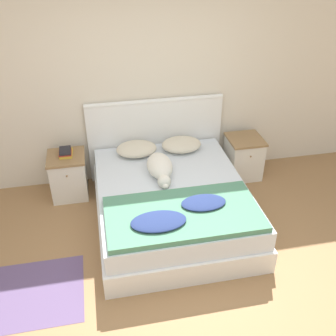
{
  "coord_description": "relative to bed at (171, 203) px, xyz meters",
  "views": [
    {
      "loc": [
        -0.6,
        -2.38,
        2.92
      ],
      "look_at": [
        0.13,
        1.25,
        0.59
      ],
      "focal_mm": 42.0,
      "sensor_mm": 36.0,
      "label": 1
    }
  ],
  "objects": [
    {
      "name": "ground_plane",
      "position": [
        -0.13,
        -1.05,
        -0.24
      ],
      "size": [
        16.0,
        16.0,
        0.0
      ],
      "primitive_type": "plane",
      "color": "#997047"
    },
    {
      "name": "wall_back",
      "position": [
        -0.13,
        1.08,
        1.03
      ],
      "size": [
        9.0,
        0.06,
        2.55
      ],
      "color": "beige",
      "rests_on": "ground_plane"
    },
    {
      "name": "bed",
      "position": [
        0.0,
        0.0,
        0.0
      ],
      "size": [
        1.65,
        1.97,
        0.49
      ],
      "color": "white",
      "rests_on": "ground_plane"
    },
    {
      "name": "headboard",
      "position": [
        0.0,
        1.01,
        0.32
      ],
      "size": [
        1.73,
        0.06,
        1.09
      ],
      "color": "white",
      "rests_on": "ground_plane"
    },
    {
      "name": "nightstand_left",
      "position": [
        -1.13,
        0.76,
        0.04
      ],
      "size": [
        0.44,
        0.46,
        0.55
      ],
      "color": "silver",
      "rests_on": "ground_plane"
    },
    {
      "name": "nightstand_right",
      "position": [
        1.13,
        0.76,
        0.04
      ],
      "size": [
        0.44,
        0.46,
        0.55
      ],
      "color": "silver",
      "rests_on": "ground_plane"
    },
    {
      "name": "pillow_left",
      "position": [
        -0.28,
        0.75,
        0.32
      ],
      "size": [
        0.49,
        0.38,
        0.15
      ],
      "color": "beige",
      "rests_on": "bed"
    },
    {
      "name": "pillow_right",
      "position": [
        0.28,
        0.75,
        0.32
      ],
      "size": [
        0.49,
        0.38,
        0.15
      ],
      "color": "beige",
      "rests_on": "bed"
    },
    {
      "name": "quilt",
      "position": [
        -0.01,
        -0.55,
        0.29
      ],
      "size": [
        1.5,
        0.79,
        0.11
      ],
      "color": "#4C8466",
      "rests_on": "bed"
    },
    {
      "name": "dog",
      "position": [
        -0.08,
        0.23,
        0.35
      ],
      "size": [
        0.28,
        0.69,
        0.22
      ],
      "color": "silver",
      "rests_on": "bed"
    },
    {
      "name": "book_stack",
      "position": [
        -1.13,
        0.79,
        0.35
      ],
      "size": [
        0.16,
        0.23,
        0.07
      ],
      "color": "gold",
      "rests_on": "nightstand_left"
    },
    {
      "name": "rug",
      "position": [
        -1.65,
        -0.78,
        -0.24
      ],
      "size": [
        1.27,
        0.81,
        0.0
      ],
      "color": "#604C75",
      "rests_on": "ground_plane"
    }
  ]
}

